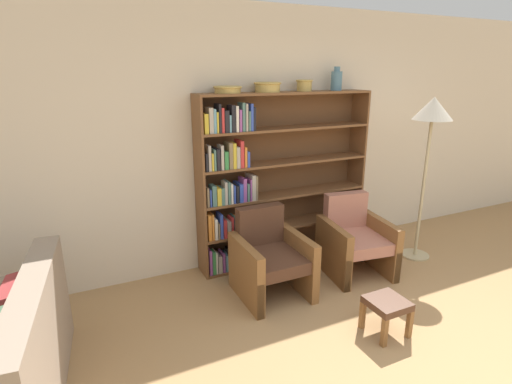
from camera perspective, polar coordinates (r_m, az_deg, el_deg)
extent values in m
cube|color=beige|center=(4.57, 4.58, 7.88)|extent=(12.00, 0.06, 2.75)
cube|color=brown|center=(4.06, -7.99, 0.32)|extent=(0.02, 0.30, 1.88)
cube|color=brown|center=(4.98, 14.05, 3.07)|extent=(0.02, 0.30, 1.88)
cube|color=brown|center=(4.29, 4.43, 13.93)|extent=(1.94, 0.30, 0.02)
cube|color=brown|center=(4.76, 3.92, -8.98)|extent=(1.94, 0.30, 0.03)
cube|color=brown|center=(4.56, 3.27, 2.30)|extent=(1.94, 0.01, 1.88)
cube|color=#994C99|center=(4.31, -6.72, -9.78)|extent=(0.03, 0.14, 0.28)
cube|color=#388C47|center=(4.31, -6.20, -9.87)|extent=(0.03, 0.12, 0.26)
cube|color=white|center=(4.33, -5.90, -9.80)|extent=(0.02, 0.15, 0.24)
cube|color=#B2A899|center=(4.37, -5.46, -9.95)|extent=(0.04, 0.18, 0.19)
cube|color=#994C99|center=(4.37, -4.92, -9.74)|extent=(0.03, 0.16, 0.21)
cube|color=#669EB2|center=(4.39, -4.43, -9.78)|extent=(0.04, 0.17, 0.19)
cube|color=black|center=(4.39, -3.90, -9.47)|extent=(0.04, 0.16, 0.23)
cube|color=#388C47|center=(4.40, -3.31, -9.74)|extent=(0.03, 0.13, 0.18)
cube|color=#994C99|center=(4.40, -3.04, -9.15)|extent=(0.02, 0.15, 0.26)
cube|color=orange|center=(4.40, -2.61, -9.02)|extent=(0.03, 0.13, 0.28)
cube|color=#669EB2|center=(4.44, -2.28, -9.04)|extent=(0.02, 0.17, 0.24)
cube|color=gold|center=(4.43, -1.89, -9.05)|extent=(0.02, 0.14, 0.25)
cube|color=gold|center=(4.44, -1.40, -8.87)|extent=(0.04, 0.13, 0.27)
cube|color=gold|center=(4.48, -0.89, -8.95)|extent=(0.04, 0.16, 0.22)
cube|color=brown|center=(4.60, 4.02, -4.59)|extent=(1.94, 0.30, 0.03)
cube|color=orange|center=(4.15, -6.87, -4.91)|extent=(0.04, 0.15, 0.28)
cube|color=orange|center=(4.15, -6.39, -4.86)|extent=(0.02, 0.13, 0.28)
cube|color=white|center=(4.18, -6.00, -5.11)|extent=(0.03, 0.15, 0.22)
cube|color=#7F6B4C|center=(4.21, -5.62, -5.32)|extent=(0.02, 0.16, 0.17)
cube|color=#334CB2|center=(4.19, -5.21, -4.73)|extent=(0.03, 0.14, 0.27)
cube|color=red|center=(4.21, -4.70, -5.08)|extent=(0.03, 0.15, 0.20)
cube|color=#B2A899|center=(4.25, -4.26, -5.01)|extent=(0.04, 0.19, 0.18)
cube|color=red|center=(4.23, -3.64, -4.85)|extent=(0.03, 0.13, 0.21)
cube|color=#4C756B|center=(4.25, -3.26, -4.70)|extent=(0.02, 0.15, 0.22)
cube|color=orange|center=(4.28, -2.89, -4.72)|extent=(0.03, 0.18, 0.19)
cube|color=brown|center=(4.48, 4.11, -0.24)|extent=(1.94, 0.30, 0.02)
cube|color=#7F6B4C|center=(4.06, -7.23, -0.52)|extent=(0.02, 0.19, 0.20)
cube|color=#334CB2|center=(4.07, -6.85, -0.62)|extent=(0.02, 0.19, 0.18)
cube|color=#4C756B|center=(4.04, -6.18, -0.46)|extent=(0.04, 0.12, 0.21)
cube|color=gold|center=(4.08, -5.58, -0.52)|extent=(0.04, 0.15, 0.18)
cube|color=#4C756B|center=(4.09, -5.03, -0.46)|extent=(0.03, 0.15, 0.18)
cube|color=#B2A899|center=(4.08, -4.54, -0.07)|extent=(0.03, 0.12, 0.24)
cube|color=#4C756B|center=(4.11, -4.20, 0.05)|extent=(0.02, 0.16, 0.23)
cube|color=white|center=(4.13, -3.81, -0.06)|extent=(0.02, 0.16, 0.21)
cube|color=#334CB2|center=(4.13, -3.41, -0.15)|extent=(0.02, 0.15, 0.19)
cube|color=black|center=(4.15, -3.01, -0.14)|extent=(0.03, 0.16, 0.18)
cube|color=#334CB2|center=(4.18, -2.56, 0.07)|extent=(0.04, 0.19, 0.19)
cube|color=#994C99|center=(4.17, -1.94, 0.43)|extent=(0.04, 0.15, 0.25)
cube|color=#4C756B|center=(4.20, -1.52, 0.14)|extent=(0.02, 0.17, 0.19)
cube|color=#994C99|center=(4.19, -1.04, 0.39)|extent=(0.02, 0.13, 0.23)
cube|color=#B2A899|center=(4.22, -0.79, 0.81)|extent=(0.04, 0.19, 0.27)
cube|color=#7F6B4C|center=(4.23, -0.36, 0.79)|extent=(0.02, 0.18, 0.26)
cube|color=brown|center=(4.39, 4.21, 4.34)|extent=(1.94, 0.30, 0.02)
cube|color=black|center=(3.95, -7.35, 4.33)|extent=(0.02, 0.16, 0.18)
cube|color=#B2A899|center=(3.94, -6.87, 4.87)|extent=(0.03, 0.13, 0.25)
cube|color=gold|center=(3.98, -6.59, 4.45)|extent=(0.02, 0.19, 0.18)
cube|color=#4C756B|center=(3.98, -6.24, 4.69)|extent=(0.02, 0.18, 0.21)
cube|color=black|center=(4.00, -5.80, 4.80)|extent=(0.03, 0.19, 0.21)
cube|color=#B2A899|center=(3.98, -5.09, 5.00)|extent=(0.03, 0.13, 0.25)
cube|color=#388C47|center=(4.03, -4.66, 4.68)|extent=(0.04, 0.19, 0.18)
cube|color=#7F6B4C|center=(4.03, -3.99, 5.30)|extent=(0.04, 0.17, 0.26)
cube|color=gold|center=(4.02, -3.33, 5.24)|extent=(0.03, 0.12, 0.26)
cube|color=#B2A899|center=(4.07, -2.99, 5.09)|extent=(0.04, 0.19, 0.22)
cube|color=red|center=(4.07, -2.41, 5.52)|extent=(0.04, 0.17, 0.27)
cube|color=orange|center=(4.09, -1.84, 5.10)|extent=(0.02, 0.15, 0.21)
cube|color=#334CB2|center=(4.10, -1.42, 4.81)|extent=(0.03, 0.14, 0.16)
cube|color=brown|center=(4.32, 4.32, 9.08)|extent=(1.94, 0.30, 0.02)
cube|color=gold|center=(3.91, -7.50, 9.73)|extent=(0.04, 0.19, 0.19)
cube|color=#B2A899|center=(3.89, -6.69, 10.13)|extent=(0.04, 0.14, 0.24)
cube|color=#669EB2|center=(3.91, -6.21, 10.08)|extent=(0.03, 0.15, 0.23)
cube|color=gold|center=(3.91, -5.77, 9.87)|extent=(0.02, 0.13, 0.20)
cube|color=black|center=(3.93, -5.48, 10.46)|extent=(0.02, 0.15, 0.28)
cube|color=red|center=(3.96, -5.19, 10.24)|extent=(0.03, 0.19, 0.24)
cube|color=black|center=(3.96, -4.55, 10.07)|extent=(0.04, 0.17, 0.21)
cube|color=#669EB2|center=(3.96, -3.95, 9.75)|extent=(0.02, 0.12, 0.17)
cube|color=black|center=(3.97, -3.55, 10.46)|extent=(0.04, 0.14, 0.26)
cube|color=white|center=(4.00, -3.08, 10.45)|extent=(0.03, 0.16, 0.25)
cube|color=#994C99|center=(4.02, -2.66, 10.23)|extent=(0.02, 0.18, 0.21)
cube|color=#4C756B|center=(4.01, -2.08, 10.69)|extent=(0.03, 0.13, 0.28)
cube|color=#B2A899|center=(4.03, -1.66, 10.64)|extent=(0.02, 0.14, 0.27)
cube|color=#4C756B|center=(4.06, -1.40, 10.18)|extent=(0.02, 0.19, 0.20)
cube|color=#334CB2|center=(4.06, -1.00, 10.68)|extent=(0.03, 0.16, 0.27)
cube|color=black|center=(4.07, -0.61, 10.45)|extent=(0.02, 0.15, 0.23)
cylinder|color=tan|center=(4.00, -4.07, 14.34)|extent=(0.25, 0.25, 0.06)
torus|color=tan|center=(4.00, -4.07, 14.70)|extent=(0.28, 0.28, 0.02)
cylinder|color=tan|center=(4.18, 1.65, 14.71)|extent=(0.25, 0.25, 0.09)
torus|color=tan|center=(4.18, 1.66, 15.27)|extent=(0.28, 0.28, 0.02)
cylinder|color=tan|center=(4.40, 6.91, 14.84)|extent=(0.16, 0.16, 0.12)
torus|color=tan|center=(4.39, 6.94, 15.52)|extent=(0.18, 0.18, 0.02)
cylinder|color=slate|center=(4.63, 11.41, 15.28)|extent=(0.12, 0.12, 0.20)
cylinder|color=slate|center=(4.62, 11.51, 16.84)|extent=(0.07, 0.07, 0.05)
cube|color=gray|center=(2.92, -29.10, -15.40)|extent=(0.34, 1.58, 0.44)
cube|color=gray|center=(3.78, -31.85, -14.42)|extent=(0.87, 0.21, 0.57)
cube|color=#4C6B4C|center=(2.79, -32.43, -18.55)|extent=(0.21, 0.38, 0.37)
cube|color=#A83838|center=(3.15, -30.77, -14.09)|extent=(0.21, 0.38, 0.37)
cube|color=brown|center=(3.85, 8.35, -13.21)|extent=(0.07, 0.07, 0.34)
cube|color=brown|center=(3.60, 0.45, -15.28)|extent=(0.07, 0.07, 0.34)
cube|color=brown|center=(4.30, 3.86, -9.60)|extent=(0.07, 0.07, 0.34)
cube|color=brown|center=(4.09, -3.30, -11.12)|extent=(0.07, 0.07, 0.34)
cube|color=#4C2D1E|center=(3.85, 2.36, -9.59)|extent=(0.48, 0.64, 0.12)
cube|color=#4C2D1E|center=(3.98, 0.55, -4.89)|extent=(0.48, 0.12, 0.42)
cube|color=brown|center=(4.01, 5.96, -9.82)|extent=(0.08, 0.68, 0.58)
cube|color=brown|center=(3.78, -1.50, -11.49)|extent=(0.08, 0.68, 0.58)
cube|color=brown|center=(4.38, 19.36, -10.10)|extent=(0.08, 0.08, 0.34)
cube|color=brown|center=(4.09, 12.77, -11.53)|extent=(0.08, 0.08, 0.34)
cube|color=brown|center=(4.83, 15.12, -7.12)|extent=(0.08, 0.08, 0.34)
cube|color=brown|center=(4.57, 8.98, -8.15)|extent=(0.08, 0.08, 0.34)
cube|color=#B2705B|center=(4.37, 14.23, -6.78)|extent=(0.57, 0.70, 0.12)
cube|color=#B2705B|center=(4.51, 12.63, -2.67)|extent=(0.49, 0.19, 0.42)
cube|color=brown|center=(4.55, 17.21, -7.18)|extent=(0.18, 0.68, 0.58)
cube|color=brown|center=(4.27, 10.90, -8.30)|extent=(0.18, 0.68, 0.58)
cylinder|color=tan|center=(5.13, 21.73, -8.32)|extent=(0.32, 0.32, 0.02)
cylinder|color=tan|center=(4.86, 22.74, 0.22)|extent=(0.04, 0.04, 1.57)
cone|color=#BCB29E|center=(4.70, 24.00, 10.86)|extent=(0.41, 0.41, 0.24)
cube|color=brown|center=(3.62, 14.95, -16.60)|extent=(0.04, 0.04, 0.25)
cube|color=brown|center=(3.78, 18.12, -15.38)|extent=(0.04, 0.04, 0.25)
cube|color=brown|center=(3.47, 17.87, -18.57)|extent=(0.04, 0.04, 0.25)
cube|color=brown|center=(3.63, 21.07, -17.17)|extent=(0.04, 0.04, 0.25)
cube|color=#4C2D1E|center=(3.54, 18.24, -14.84)|extent=(0.30, 0.30, 0.06)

